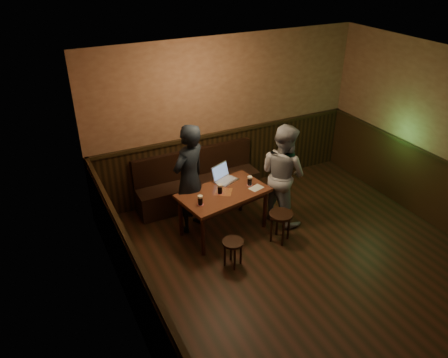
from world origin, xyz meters
name	(u,v)px	position (x,y,z in m)	size (l,w,h in m)	color
room	(324,202)	(0.00, 0.22, 1.20)	(5.04, 6.04, 2.84)	black
bench	(198,186)	(-0.69, 2.75, 0.31)	(2.20, 0.50, 0.95)	black
pub_table	(223,197)	(-0.69, 1.73, 0.63)	(1.47, 1.01, 0.73)	#512517
stool_left	(233,246)	(-0.94, 0.92, 0.33)	(0.37, 0.37, 0.42)	black
stool_right	(281,219)	(-0.02, 1.12, 0.39)	(0.44, 0.44, 0.49)	black
pint_left	(200,200)	(-1.15, 1.56, 0.80)	(0.10, 0.10, 0.15)	#B0152D
pint_mid	(220,189)	(-0.76, 1.72, 0.81)	(0.10, 0.10, 0.16)	#B0152D
pint_right	(250,181)	(-0.22, 1.74, 0.80)	(0.10, 0.10, 0.16)	#B0152D
laptop	(223,176)	(-0.52, 2.06, 0.79)	(0.45, 0.41, 0.26)	silver
menu	(256,188)	(-0.18, 1.61, 0.73)	(0.22, 0.15, 0.00)	silver
person_suit	(189,179)	(-1.11, 2.06, 0.89)	(0.65, 0.43, 1.79)	black
person_grey	(283,174)	(0.32, 1.63, 0.84)	(0.82, 0.64, 1.68)	gray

